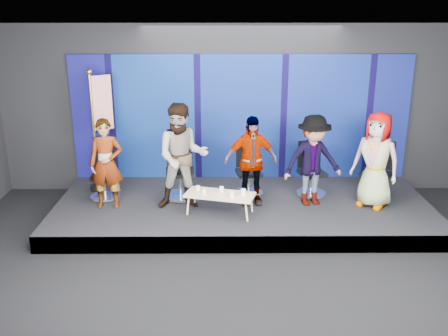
{
  "coord_description": "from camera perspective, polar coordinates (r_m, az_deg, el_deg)",
  "views": [
    {
      "loc": [
        -0.42,
        -6.25,
        3.86
      ],
      "look_at": [
        -0.36,
        2.4,
        1.0
      ],
      "focal_mm": 40.0,
      "sensor_mm": 36.0,
      "label": 1
    }
  ],
  "objects": [
    {
      "name": "chair_a",
      "position": [
        9.82,
        -13.5,
        -1.43
      ],
      "size": [
        0.59,
        0.59,
        1.02
      ],
      "rotation": [
        0.0,
        0.0,
        0.04
      ],
      "color": "silver",
      "rests_on": "riser"
    },
    {
      "name": "mug_a",
      "position": [
        8.95,
        -3.0,
        -2.32
      ],
      "size": [
        0.07,
        0.07,
        0.09
      ],
      "primitive_type": "cylinder",
      "color": "white",
      "rests_on": "coffee_table"
    },
    {
      "name": "chair_b",
      "position": [
        9.6,
        -5.02,
        -1.08
      ],
      "size": [
        0.72,
        0.72,
        1.19
      ],
      "rotation": [
        0.0,
        0.0,
        0.08
      ],
      "color": "silver",
      "rests_on": "riser"
    },
    {
      "name": "panelist_d",
      "position": [
        9.22,
        10.12,
        0.85
      ],
      "size": [
        1.2,
        0.85,
        1.69
      ],
      "primitive_type": "imported",
      "rotation": [
        0.0,
        0.0,
        0.22
      ],
      "color": "black",
      "rests_on": "riser"
    },
    {
      "name": "mug_d",
      "position": [
        8.65,
        0.9,
        -3.02
      ],
      "size": [
        0.08,
        0.08,
        0.09
      ],
      "primitive_type": "cylinder",
      "color": "white",
      "rests_on": "coffee_table"
    },
    {
      "name": "flag_stand",
      "position": [
        10.01,
        -14.0,
        4.53
      ],
      "size": [
        0.52,
        0.38,
        2.41
      ],
      "rotation": [
        0.0,
        0.0,
        0.56
      ],
      "color": "black",
      "rests_on": "riser"
    },
    {
      "name": "room_walls",
      "position": [
        6.43,
        3.38,
        5.38
      ],
      "size": [
        10.02,
        8.02,
        3.51
      ],
      "color": "black",
      "rests_on": "ground"
    },
    {
      "name": "mug_e",
      "position": [
        8.74,
        2.21,
        -2.76
      ],
      "size": [
        0.09,
        0.09,
        0.11
      ],
      "primitive_type": "cylinder",
      "color": "white",
      "rests_on": "coffee_table"
    },
    {
      "name": "chair_e",
      "position": [
        10.03,
        17.06,
        -1.19
      ],
      "size": [
        0.86,
        0.86,
        1.09
      ],
      "rotation": [
        0.0,
        0.0,
        -0.69
      ],
      "color": "silver",
      "rests_on": "riser"
    },
    {
      "name": "coffee_table",
      "position": [
        8.81,
        -0.48,
        -3.14
      ],
      "size": [
        1.3,
        0.82,
        0.37
      ],
      "rotation": [
        0.0,
        0.0,
        -0.27
      ],
      "color": "tan",
      "rests_on": "riser"
    },
    {
      "name": "mug_b",
      "position": [
        8.79,
        -2.27,
        -2.7
      ],
      "size": [
        0.07,
        0.07,
        0.09
      ],
      "primitive_type": "cylinder",
      "color": "white",
      "rests_on": "coffee_table"
    },
    {
      "name": "panelist_e",
      "position": [
        9.39,
        16.97,
        0.88
      ],
      "size": [
        1.02,
        0.98,
        1.76
      ],
      "primitive_type": "imported",
      "rotation": [
        0.0,
        0.0,
        -0.69
      ],
      "color": "black",
      "rests_on": "riser"
    },
    {
      "name": "chair_c",
      "position": [
        9.75,
        2.8,
        -1.05
      ],
      "size": [
        0.66,
        0.66,
        1.03
      ],
      "rotation": [
        0.0,
        0.0,
        0.15
      ],
      "color": "silver",
      "rests_on": "riser"
    },
    {
      "name": "panelist_c",
      "position": [
        9.12,
        3.07,
        0.84
      ],
      "size": [
        1.03,
        0.55,
        1.67
      ],
      "primitive_type": "imported",
      "rotation": [
        0.0,
        0.0,
        0.15
      ],
      "color": "black",
      "rests_on": "riser"
    },
    {
      "name": "panelist_a",
      "position": [
        9.19,
        -13.31,
        0.45
      ],
      "size": [
        0.62,
        0.42,
        1.65
      ],
      "primitive_type": "imported",
      "rotation": [
        0.0,
        0.0,
        0.04
      ],
      "color": "black",
      "rests_on": "riser"
    },
    {
      "name": "ground",
      "position": [
        7.36,
        3.02,
        -13.39
      ],
      "size": [
        10.0,
        10.0,
        0.0
      ],
      "primitive_type": "plane",
      "color": "black",
      "rests_on": "ground"
    },
    {
      "name": "panelist_b",
      "position": [
        8.94,
        -4.78,
        1.32
      ],
      "size": [
        0.99,
        0.8,
        1.93
      ],
      "primitive_type": "imported",
      "rotation": [
        0.0,
        0.0,
        0.08
      ],
      "color": "black",
      "rests_on": "riser"
    },
    {
      "name": "chair_d",
      "position": [
        9.85,
        9.88,
        -1.08
      ],
      "size": [
        0.7,
        0.7,
        1.04
      ],
      "rotation": [
        0.0,
        0.0,
        0.22
      ],
      "color": "silver",
      "rests_on": "riser"
    },
    {
      "name": "riser",
      "position": [
        9.52,
        2.17,
        -4.69
      ],
      "size": [
        7.0,
        3.0,
        0.3
      ],
      "primitive_type": "cube",
      "color": "black",
      "rests_on": "ground"
    },
    {
      "name": "backdrop",
      "position": [
        10.46,
        1.92,
        5.78
      ],
      "size": [
        7.0,
        0.08,
        2.6
      ],
      "primitive_type": "cube",
      "color": "#11075B",
      "rests_on": "riser"
    },
    {
      "name": "mug_c",
      "position": [
        8.89,
        -0.28,
        -2.44
      ],
      "size": [
        0.08,
        0.08,
        0.09
      ],
      "primitive_type": "cylinder",
      "color": "white",
      "rests_on": "coffee_table"
    }
  ]
}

